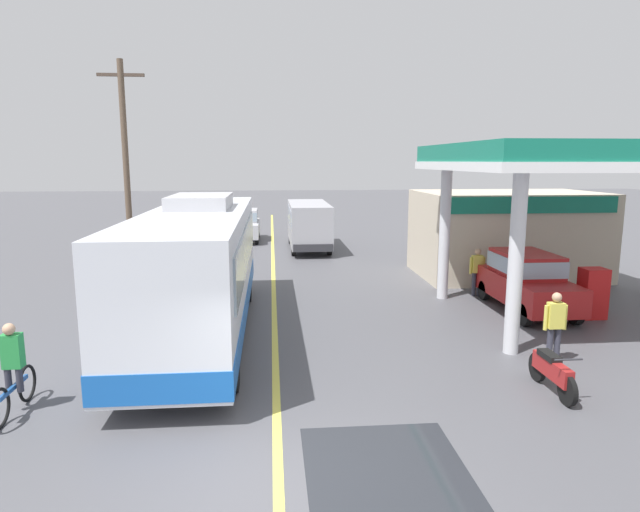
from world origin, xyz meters
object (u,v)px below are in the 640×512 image
(car_at_pump, at_px, (527,279))
(pedestrian_near_pump, at_px, (555,323))
(car_trailing_behind_bus, at_px, (244,223))
(minibus_opposing_lane, at_px, (309,221))
(motorcycle_parked_forecourt, at_px, (552,371))
(cyclist_on_shoulder, at_px, (13,372))
(coach_bus_main, at_px, (199,271))
(pedestrian_by_shop, at_px, (477,269))

(car_at_pump, bearing_deg, pedestrian_near_pump, -107.85)
(pedestrian_near_pump, xyz_separation_m, car_trailing_behind_bus, (-8.06, 20.42, 0.08))
(minibus_opposing_lane, distance_m, motorcycle_parked_forecourt, 18.95)
(car_at_pump, xyz_separation_m, pedestrian_near_pump, (-1.40, -4.35, -0.08))
(car_trailing_behind_bus, bearing_deg, cyclist_on_shoulder, -98.27)
(minibus_opposing_lane, relative_size, cyclist_on_shoulder, 3.37)
(car_at_pump, height_order, car_trailing_behind_bus, same)
(coach_bus_main, bearing_deg, motorcycle_parked_forecourt, -30.95)
(minibus_opposing_lane, height_order, motorcycle_parked_forecourt, minibus_opposing_lane)
(minibus_opposing_lane, bearing_deg, cyclist_on_shoulder, -109.96)
(coach_bus_main, relative_size, pedestrian_near_pump, 6.65)
(coach_bus_main, relative_size, car_trailing_behind_bus, 2.63)
(pedestrian_by_shop, bearing_deg, car_at_pump, -67.19)
(cyclist_on_shoulder, bearing_deg, coach_bus_main, 57.96)
(car_at_pump, height_order, pedestrian_by_shop, car_at_pump)
(car_at_pump, bearing_deg, motorcycle_parked_forecourt, -111.02)
(minibus_opposing_lane, relative_size, motorcycle_parked_forecourt, 3.41)
(car_at_pump, distance_m, cyclist_on_shoulder, 13.98)
(car_trailing_behind_bus, bearing_deg, pedestrian_near_pump, -68.47)
(pedestrian_by_shop, bearing_deg, car_trailing_behind_bus, 121.44)
(car_at_pump, distance_m, minibus_opposing_lane, 13.94)
(minibus_opposing_lane, bearing_deg, pedestrian_by_shop, -64.43)
(minibus_opposing_lane, bearing_deg, motorcycle_parked_forecourt, -78.93)
(car_at_pump, bearing_deg, minibus_opposing_lane, 115.14)
(pedestrian_near_pump, xyz_separation_m, pedestrian_by_shop, (0.57, 6.31, 0.00))
(coach_bus_main, height_order, cyclist_on_shoulder, coach_bus_main)
(cyclist_on_shoulder, xyz_separation_m, pedestrian_near_pump, (11.26, 1.59, 0.15))
(coach_bus_main, xyz_separation_m, pedestrian_near_pump, (8.44, -2.92, -0.79))
(pedestrian_near_pump, bearing_deg, coach_bus_main, 160.93)
(cyclist_on_shoulder, distance_m, car_trailing_behind_bus, 22.25)
(cyclist_on_shoulder, relative_size, pedestrian_by_shop, 1.10)
(car_trailing_behind_bus, bearing_deg, motorcycle_parked_forecourt, -71.98)
(motorcycle_parked_forecourt, xyz_separation_m, car_trailing_behind_bus, (-7.17, 22.03, 0.57))
(minibus_opposing_lane, xyz_separation_m, cyclist_on_shoulder, (-6.74, -18.55, -0.69))
(cyclist_on_shoulder, height_order, pedestrian_near_pump, cyclist_on_shoulder)
(motorcycle_parked_forecourt, bearing_deg, pedestrian_by_shop, 79.54)
(car_trailing_behind_bus, bearing_deg, pedestrian_by_shop, -58.56)
(cyclist_on_shoulder, height_order, pedestrian_by_shop, cyclist_on_shoulder)
(cyclist_on_shoulder, distance_m, pedestrian_near_pump, 11.37)
(car_at_pump, xyz_separation_m, minibus_opposing_lane, (-5.92, 12.61, 0.46))
(cyclist_on_shoulder, xyz_separation_m, car_trailing_behind_bus, (3.20, 22.01, 0.23))
(coach_bus_main, distance_m, car_trailing_behind_bus, 17.52)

